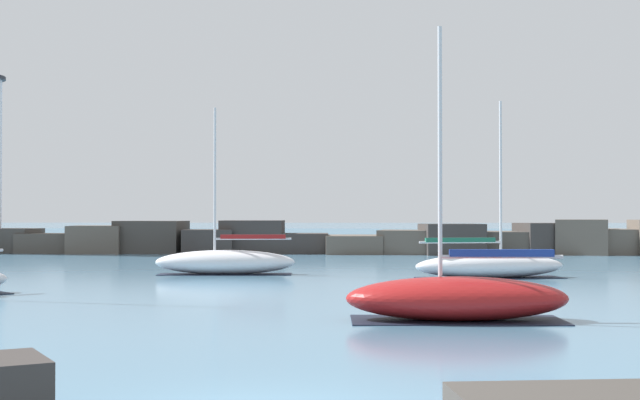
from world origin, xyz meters
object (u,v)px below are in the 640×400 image
(sailboat_moored_2, at_px, (490,265))
(sailboat_moored_3, at_px, (225,262))
(sailboat_moored_1, at_px, (457,298))
(mooring_buoy_orange_near, at_px, (203,261))

(sailboat_moored_2, distance_m, sailboat_moored_3, 12.64)
(sailboat_moored_1, xyz_separation_m, sailboat_moored_3, (-9.31, 18.38, -0.00))
(sailboat_moored_1, bearing_deg, sailboat_moored_2, 79.07)
(sailboat_moored_2, height_order, mooring_buoy_orange_near, sailboat_moored_2)
(sailboat_moored_1, height_order, sailboat_moored_3, sailboat_moored_3)
(sailboat_moored_3, xyz_separation_m, mooring_buoy_orange_near, (-2.28, 6.32, -0.28))
(sailboat_moored_3, bearing_deg, sailboat_moored_1, -63.13)
(sailboat_moored_1, relative_size, sailboat_moored_3, 1.00)
(sailboat_moored_2, bearing_deg, mooring_buoy_orange_near, 151.08)
(sailboat_moored_2, bearing_deg, sailboat_moored_3, 171.59)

